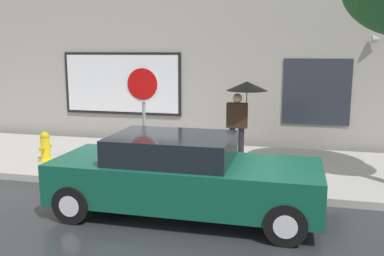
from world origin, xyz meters
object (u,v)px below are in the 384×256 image
Objects in this scene: parked_car at (183,176)px; pedestrian_with_umbrella at (243,99)px; fire_hydrant at (45,147)px; stop_sign at (143,99)px.

pedestrian_with_umbrella is at bearing 79.05° from parked_car.
parked_car is 2.33× the size of pedestrian_with_umbrella.
fire_hydrant is 0.37× the size of pedestrian_with_umbrella.
pedestrian_with_umbrella reaches higher than parked_car.
parked_car is 4.57m from fire_hydrant.
stop_sign is (-1.31, 1.64, 1.11)m from parked_car.
pedestrian_with_umbrella is 2.50m from stop_sign.
stop_sign is (2.73, -0.50, 1.30)m from fire_hydrant.
parked_car is at bearing -100.95° from pedestrian_with_umbrella.
parked_car reaches higher than fire_hydrant.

